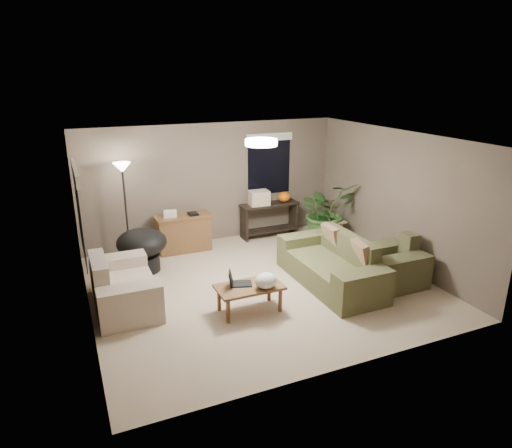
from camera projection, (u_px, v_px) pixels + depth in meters
name	position (u px, v px, depth m)	size (l,w,h in m)	color
room_shell	(261.00, 216.00, 7.41)	(5.50, 5.50, 5.50)	#C1AD8F
main_sofa	(332.00, 267.00, 7.80)	(0.95, 2.20, 0.85)	brown
throw_pillows	(346.00, 246.00, 7.79)	(0.30, 1.37, 0.47)	#8C7251
loveseat	(122.00, 289.00, 7.03)	(0.90, 1.60, 0.85)	beige
armchair	(391.00, 266.00, 7.83)	(0.95, 1.00, 0.85)	brown
coffee_table	(250.00, 290.00, 6.87)	(1.00, 0.55, 0.42)	brown
laptop	(237.00, 281.00, 6.85)	(0.43, 0.32, 0.24)	black
plastic_bag	(266.00, 281.00, 6.76)	(0.33, 0.30, 0.23)	white
desk	(184.00, 233.00, 9.23)	(1.10, 0.50, 0.75)	brown
desk_papers	(175.00, 214.00, 9.03)	(0.69, 0.29, 0.12)	silver
console_table	(269.00, 217.00, 10.03)	(1.30, 0.40, 0.75)	black
pumpkin	(284.00, 197.00, 10.03)	(0.28, 0.28, 0.23)	orange
cardboard_box	(259.00, 198.00, 9.79)	(0.41, 0.31, 0.31)	beige
papasan_chair	(142.00, 247.00, 8.25)	(0.98, 0.98, 0.80)	black
floor_lamp	(123.00, 179.00, 8.37)	(0.32, 0.32, 1.91)	black
ceiling_fixture	(261.00, 142.00, 7.03)	(0.50, 0.50, 0.10)	white
houseplant	(326.00, 218.00, 9.75)	(1.17, 1.31, 1.02)	#2D5923
cat_scratching_post	(339.00, 234.00, 9.66)	(0.32, 0.32, 0.50)	tan
window_left	(77.00, 197.00, 6.47)	(0.05, 1.56, 1.33)	black
window_back	(269.00, 154.00, 9.88)	(1.06, 0.05, 1.33)	black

